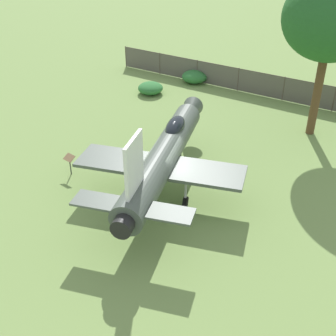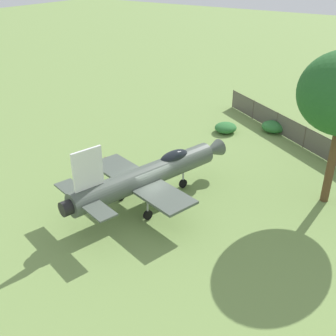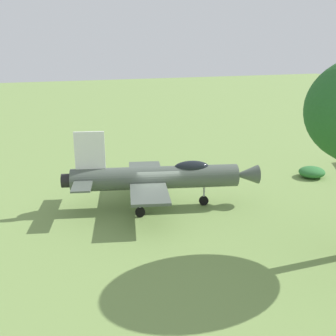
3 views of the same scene
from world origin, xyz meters
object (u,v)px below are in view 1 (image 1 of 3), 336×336
Objects in this scene: display_jet at (165,154)px; shrub_by_tree at (150,88)px; info_plaque at (70,160)px; shrub_near_fence at (195,77)px; shade_tree at (331,18)px.

display_jet is 5.92× the size of shrub_by_tree.
shrub_by_tree is at bearing -17.89° from info_plaque.
display_jet is 5.88× the size of shrub_near_fence.
shade_tree is (6.32, -9.13, 5.05)m from display_jet.
shade_tree is 14.05m from shrub_by_tree.
shrub_by_tree is (13.01, 1.29, -1.59)m from display_jet.
shrub_near_fence is (9.06, 6.93, -6.55)m from shade_tree.
shade_tree is 4.66× the size of shrub_by_tree.
shrub_by_tree is (-2.37, 3.49, -0.08)m from shrub_near_fence.
display_jet reaches higher than shrub_near_fence.
info_plaque is (-5.04, 14.20, -6.20)m from shade_tree.
shade_tree reaches higher than display_jet.
info_plaque is at bearing 162.11° from shrub_by_tree.
info_plaque is at bearing 91.18° from display_jet.
shrub_near_fence is 15.87m from info_plaque.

